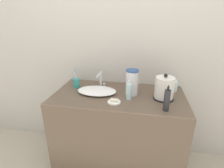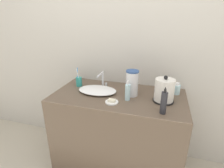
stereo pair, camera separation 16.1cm
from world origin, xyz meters
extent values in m
cube|color=beige|center=(0.00, 0.66, 1.30)|extent=(6.00, 0.04, 2.60)
cube|color=brown|center=(0.00, 0.32, 0.41)|extent=(1.22, 0.64, 0.83)
ellipsoid|color=white|center=(-0.21, 0.32, 0.84)|extent=(0.37, 0.24, 0.04)
cylinder|color=silver|center=(-0.21, 0.48, 0.91)|extent=(0.02, 0.02, 0.16)
cylinder|color=silver|center=(-0.21, 0.40, 0.98)|extent=(0.02, 0.16, 0.02)
cylinder|color=silver|center=(-0.18, 0.48, 0.85)|extent=(0.02, 0.02, 0.04)
cylinder|color=black|center=(0.40, 0.30, 0.83)|extent=(0.18, 0.18, 0.01)
cylinder|color=white|center=(0.40, 0.30, 0.93)|extent=(0.16, 0.16, 0.20)
sphere|color=black|center=(0.40, 0.30, 1.04)|extent=(0.03, 0.03, 0.03)
cylinder|color=teal|center=(-0.45, 0.41, 0.87)|extent=(0.06, 0.06, 0.09)
cylinder|color=#338CE0|center=(-0.46, 0.41, 0.94)|extent=(0.01, 0.02, 0.16)
cylinder|color=white|center=(-0.45, 0.40, 0.94)|extent=(0.03, 0.01, 0.15)
cylinder|color=silver|center=(0.10, 0.24, 0.90)|extent=(0.05, 0.05, 0.14)
cylinder|color=white|center=(0.10, 0.24, 0.98)|extent=(0.01, 0.01, 0.02)
cube|color=white|center=(0.10, 0.23, 1.00)|extent=(0.01, 0.02, 0.01)
cylinder|color=#28282D|center=(0.40, 0.09, 0.91)|extent=(0.05, 0.05, 0.17)
cylinder|color=black|center=(0.40, 0.09, 1.01)|extent=(0.02, 0.02, 0.02)
cone|color=black|center=(0.40, 0.09, 1.03)|extent=(0.02, 0.02, 0.02)
cylinder|color=silver|center=(0.51, 0.49, 0.87)|extent=(0.07, 0.07, 0.09)
cylinder|color=white|center=(0.51, 0.49, 0.93)|extent=(0.05, 0.05, 0.02)
cylinder|color=white|center=(-0.01, 0.14, 0.83)|extent=(0.11, 0.11, 0.01)
cube|color=#EFE5C6|center=(-0.01, 0.14, 0.85)|extent=(0.06, 0.04, 0.02)
cylinder|color=silver|center=(0.12, 0.34, 0.94)|extent=(0.11, 0.11, 0.22)
cylinder|color=#2D4C84|center=(0.12, 0.34, 1.06)|extent=(0.12, 0.12, 0.01)
camera|label=1|loc=(0.21, -1.15, 1.51)|focal=28.00mm
camera|label=2|loc=(0.37, -1.12, 1.51)|focal=28.00mm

